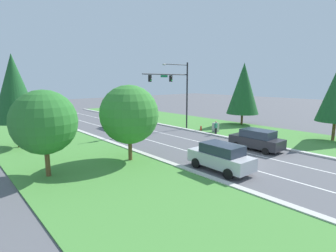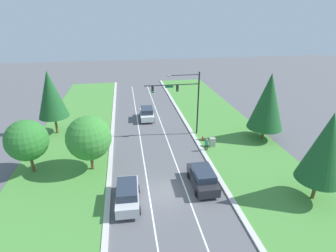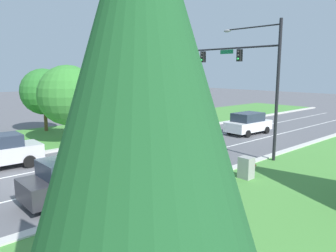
{
  "view_description": "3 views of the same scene",
  "coord_description": "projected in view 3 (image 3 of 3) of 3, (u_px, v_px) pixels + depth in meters",
  "views": [
    {
      "loc": [
        -18.8,
        -12.41,
        6.56
      ],
      "look_at": [
        0.1,
        9.38,
        1.51
      ],
      "focal_mm": 28.0,
      "sensor_mm": 36.0,
      "label": 1
    },
    {
      "loc": [
        -3.38,
        -20.38,
        15.84
      ],
      "look_at": [
        2.04,
        12.03,
        1.72
      ],
      "focal_mm": 28.0,
      "sensor_mm": 36.0,
      "label": 2
    },
    {
      "loc": [
        16.9,
        -6.03,
        5.76
      ],
      "look_at": [
        1.42,
        7.91,
        2.23
      ],
      "focal_mm": 35.0,
      "sensor_mm": 36.0,
      "label": 3
    }
  ],
  "objects": [
    {
      "name": "oak_near_left_tree",
      "position": [
        44.0,
        92.0,
        30.68
      ],
      "size": [
        4.31,
        4.31,
        5.98
      ],
      "color": "brown",
      "rests_on": "ground_plane"
    },
    {
      "name": "curb_strip_left",
      "position": [
        6.0,
        158.0,
        21.44
      ],
      "size": [
        0.5,
        90.0,
        0.15
      ],
      "color": "beige",
      "rests_on": "ground_plane"
    },
    {
      "name": "ground_plane",
      "position": [
        39.0,
        181.0,
        17.32
      ],
      "size": [
        160.0,
        160.0,
        0.0
      ],
      "primitive_type": "plane",
      "color": "#5B5B60"
    },
    {
      "name": "pedestrian",
      "position": [
        219.0,
        162.0,
        17.58
      ],
      "size": [
        0.4,
        0.27,
        1.69
      ],
      "rotation": [
        0.0,
        0.0,
        3.27
      ],
      "color": "black",
      "rests_on": "ground_plane"
    },
    {
      "name": "conifer_mid_left_tree",
      "position": [
        133.0,
        70.0,
        36.78
      ],
      "size": [
        4.05,
        4.05,
        9.04
      ],
      "color": "brown",
      "rests_on": "ground_plane"
    },
    {
      "name": "lane_stripe_inner_left",
      "position": [
        27.0,
        173.0,
        18.64
      ],
      "size": [
        0.14,
        81.0,
        0.01
      ],
      "color": "white",
      "rests_on": "ground_plane"
    },
    {
      "name": "traffic_signal_mast",
      "position": [
        251.0,
        70.0,
        21.5
      ],
      "size": [
        7.41,
        0.41,
        8.87
      ],
      "color": "black",
      "rests_on": "ground_plane"
    },
    {
      "name": "fire_hydrant",
      "position": [
        253.0,
        164.0,
        19.22
      ],
      "size": [
        0.34,
        0.2,
        0.7
      ],
      "color": "red",
      "rests_on": "ground_plane"
    },
    {
      "name": "utility_cabinet",
      "position": [
        246.0,
        168.0,
        17.44
      ],
      "size": [
        0.7,
        0.6,
        1.24
      ],
      "color": "#9E9E99",
      "rests_on": "ground_plane"
    },
    {
      "name": "charcoal_suv",
      "position": [
        78.0,
        177.0,
        14.83
      ],
      "size": [
        2.26,
        4.93,
        1.93
      ],
      "rotation": [
        0.0,
        0.0,
        0.0
      ],
      "color": "#28282D",
      "rests_on": "ground_plane"
    },
    {
      "name": "conifer_far_right_tree",
      "position": [
        143.0,
        99.0,
        4.75
      ],
      "size": [
        3.99,
        3.99,
        8.55
      ],
      "color": "brown",
      "rests_on": "ground_plane"
    },
    {
      "name": "white_suv",
      "position": [
        248.0,
        123.0,
        30.06
      ],
      "size": [
        2.39,
        4.71,
        1.96
      ],
      "rotation": [
        0.0,
        0.0,
        -0.04
      ],
      "color": "white",
      "rests_on": "ground_plane"
    },
    {
      "name": "curb_strip_right",
      "position": [
        92.0,
        214.0,
        13.17
      ],
      "size": [
        0.5,
        90.0,
        0.15
      ],
      "color": "beige",
      "rests_on": "ground_plane"
    },
    {
      "name": "oak_far_left_tree",
      "position": [
        68.0,
        95.0,
        25.71
      ],
      "size": [
        4.73,
        4.73,
        6.22
      ],
      "color": "brown",
      "rests_on": "ground_plane"
    },
    {
      "name": "lane_stripe_inner_right",
      "position": [
        53.0,
        190.0,
        16.0
      ],
      "size": [
        0.14,
        81.0,
        0.01
      ],
      "color": "white",
      "rests_on": "ground_plane"
    }
  ]
}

